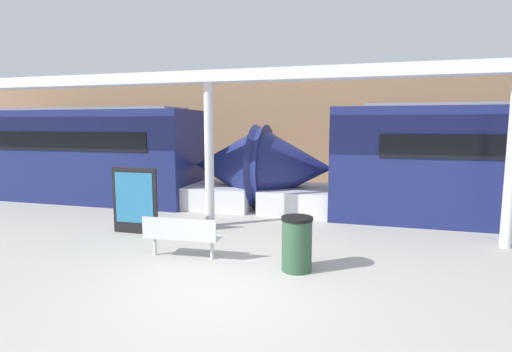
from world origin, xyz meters
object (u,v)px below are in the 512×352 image
Objects in this scene: train_right at (69,155)px; trash_bin at (297,244)px; support_column_near at (209,156)px; poster_board at (135,201)px; support_column_far at (512,163)px; bench_near at (181,234)px.

train_right reaches higher than trash_bin.
train_right is at bearing 158.41° from support_column_near.
support_column_near reaches higher than poster_board.
support_column_far is at bearing 0.00° from support_column_near.
bench_near is 0.42× the size of support_column_far.
train_right is 7.08m from support_column_near.
trash_bin is 0.27× the size of support_column_far.
bench_near is 2.91m from support_column_near.
poster_board is at bearing -36.53° from train_right.
support_column_near and support_column_far have the same top height.
support_column_far is at bearing 18.04° from bench_near.
support_column_near is (6.57, -2.60, 0.32)m from train_right.
train_right is at bearing 140.12° from bench_near.
support_column_near is at bearing 96.07° from bench_near.
trash_bin is 0.62× the size of poster_board.
poster_board is 8.44m from support_column_far.
support_column_far reaches higher than train_right.
poster_board is at bearing 161.72° from trash_bin.
train_right is 8.75m from bench_near.
bench_near is at bearing -35.61° from poster_board.
bench_near is (7.01, -5.14, -1.02)m from train_right.
bench_near is at bearing 179.13° from trash_bin.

